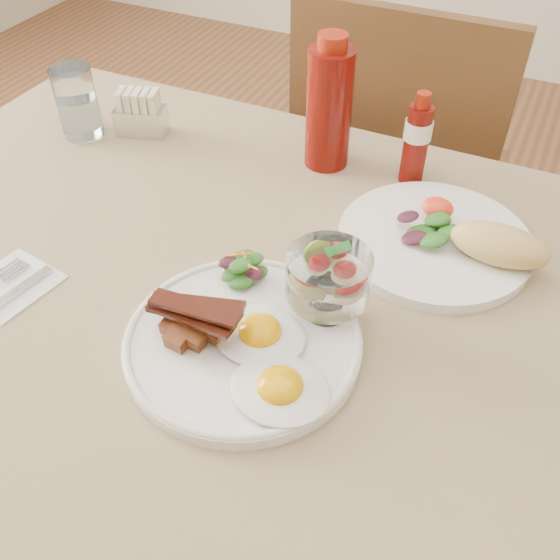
# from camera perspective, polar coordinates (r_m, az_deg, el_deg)

# --- Properties ---
(table) EXTENTS (1.33, 0.88, 0.75)m
(table) POSITION_cam_1_polar(r_m,az_deg,el_deg) (0.87, -1.22, -5.10)
(table) COLOR brown
(table) RESTS_ON ground
(chair_far) EXTENTS (0.42, 0.42, 0.93)m
(chair_far) POSITION_cam_1_polar(r_m,az_deg,el_deg) (1.45, 10.65, 9.28)
(chair_far) COLOR brown
(chair_far) RESTS_ON ground
(main_plate) EXTENTS (0.28, 0.28, 0.02)m
(main_plate) POSITION_cam_1_polar(r_m,az_deg,el_deg) (0.74, -3.41, -5.73)
(main_plate) COLOR white
(main_plate) RESTS_ON table
(fried_eggs) EXTENTS (0.18, 0.18, 0.03)m
(fried_eggs) POSITION_cam_1_polar(r_m,az_deg,el_deg) (0.70, -0.96, -7.25)
(fried_eggs) COLOR white
(fried_eggs) RESTS_ON main_plate
(bacon_potato_pile) EXTENTS (0.12, 0.07, 0.05)m
(bacon_potato_pile) POSITION_cam_1_polar(r_m,az_deg,el_deg) (0.72, -8.03, -3.73)
(bacon_potato_pile) COLOR brown
(bacon_potato_pile) RESTS_ON main_plate
(side_salad) EXTENTS (0.06, 0.06, 0.03)m
(side_salad) POSITION_cam_1_polar(r_m,az_deg,el_deg) (0.79, -3.40, 0.92)
(side_salad) COLOR #1B4D14
(side_salad) RESTS_ON main_plate
(fruit_cup) EXTENTS (0.10, 0.10, 0.10)m
(fruit_cup) POSITION_cam_1_polar(r_m,az_deg,el_deg) (0.72, 4.45, 0.28)
(fruit_cup) COLOR white
(fruit_cup) RESTS_ON main_plate
(second_plate) EXTENTS (0.29, 0.27, 0.07)m
(second_plate) POSITION_cam_1_polar(r_m,az_deg,el_deg) (0.89, 15.25, 3.51)
(second_plate) COLOR white
(second_plate) RESTS_ON table
(ketchup_bottle) EXTENTS (0.08, 0.08, 0.21)m
(ketchup_bottle) POSITION_cam_1_polar(r_m,az_deg,el_deg) (1.00, 4.51, 15.52)
(ketchup_bottle) COLOR #5D0A05
(ketchup_bottle) RESTS_ON table
(hot_sauce_bottle) EXTENTS (0.05, 0.05, 0.15)m
(hot_sauce_bottle) POSITION_cam_1_polar(r_m,az_deg,el_deg) (0.99, 12.38, 12.39)
(hot_sauce_bottle) COLOR #5D0A05
(hot_sauce_bottle) RESTS_ON table
(sugar_caddy) EXTENTS (0.10, 0.07, 0.08)m
(sugar_caddy) POSITION_cam_1_polar(r_m,az_deg,el_deg) (1.14, -12.64, 14.50)
(sugar_caddy) COLOR silver
(sugar_caddy) RESTS_ON table
(water_glass) EXTENTS (0.07, 0.07, 0.12)m
(water_glass) POSITION_cam_1_polar(r_m,az_deg,el_deg) (1.15, -17.98, 14.86)
(water_glass) COLOR white
(water_glass) RESTS_ON table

